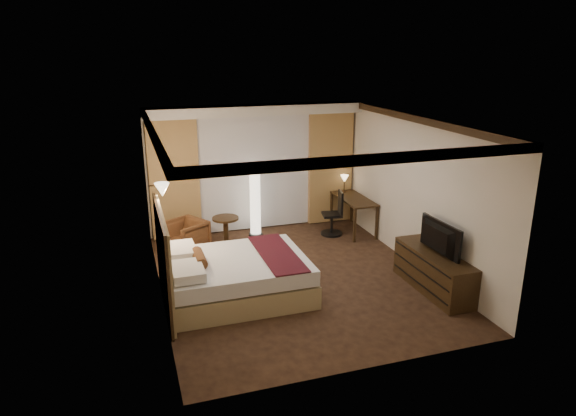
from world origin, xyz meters
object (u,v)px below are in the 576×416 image
object	(u,v)px
side_table	(226,231)
floor_lamp	(255,204)
bed	(237,277)
office_chair	(332,213)
television	(435,236)
armchair	(186,235)
desk	(353,215)
dresser	(434,271)

from	to	relation	value
side_table	floor_lamp	bearing A→B (deg)	27.59
floor_lamp	bed	bearing A→B (deg)	-110.57
office_chair	television	size ratio (longest dim) A/B	0.95
office_chair	television	distance (m)	3.02
armchair	floor_lamp	size ratio (longest dim) A/B	0.51
desk	office_chair	distance (m)	0.53
side_table	office_chair	bearing A→B (deg)	-2.52
side_table	television	world-z (taller)	television
armchair	side_table	bearing A→B (deg)	68.77
armchair	bed	bearing A→B (deg)	-16.11
bed	floor_lamp	bearing A→B (deg)	69.43
dresser	television	world-z (taller)	television
floor_lamp	dresser	bearing A→B (deg)	-58.21
armchair	desk	bearing A→B (deg)	60.65
armchair	office_chair	world-z (taller)	office_chair
floor_lamp	television	bearing A→B (deg)	-58.58
floor_lamp	desk	distance (m)	2.13
floor_lamp	office_chair	xyz separation A→B (m)	(1.54, -0.47, -0.22)
side_table	dresser	xyz separation A→B (m)	(2.82, -3.03, 0.04)
side_table	dresser	world-z (taller)	dresser
side_table	floor_lamp	xyz separation A→B (m)	(0.71, 0.37, 0.40)
side_table	television	xyz separation A→B (m)	(2.79, -3.03, 0.65)
floor_lamp	desk	xyz separation A→B (m)	(2.06, -0.42, -0.32)
armchair	desk	xyz separation A→B (m)	(3.58, 0.09, 0.02)
side_table	television	distance (m)	4.17
side_table	television	size ratio (longest dim) A/B	0.58
desk	television	distance (m)	3.04
bed	office_chair	world-z (taller)	office_chair
desk	office_chair	size ratio (longest dim) A/B	1.38
bed	television	distance (m)	3.22
bed	floor_lamp	world-z (taller)	floor_lamp
armchair	side_table	distance (m)	0.83
side_table	office_chair	size ratio (longest dim) A/B	0.61
armchair	television	bearing A→B (deg)	20.46
desk	armchair	bearing A→B (deg)	-178.60
office_chair	television	world-z (taller)	television
side_table	armchair	bearing A→B (deg)	-170.48
bed	dresser	size ratio (longest dim) A/B	1.31
armchair	dresser	bearing A→B (deg)	20.69
side_table	dresser	bearing A→B (deg)	-47.09
floor_lamp	television	xyz separation A→B (m)	(2.08, -3.40, 0.25)
armchair	desk	world-z (taller)	desk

